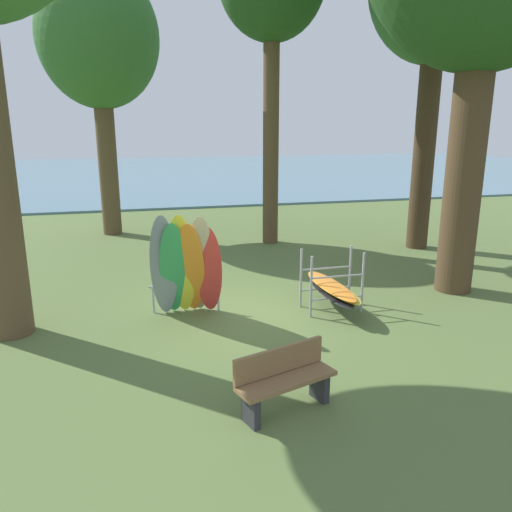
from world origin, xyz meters
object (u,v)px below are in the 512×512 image
(tree_far_left_back, at_px, (99,41))
(leaning_board_pile, at_px, (186,268))
(park_bench, at_px, (284,379))
(board_storage_rack, at_px, (332,288))

(tree_far_left_back, height_order, leaning_board_pile, tree_far_left_back)
(leaning_board_pile, distance_m, park_bench, 3.78)
(board_storage_rack, height_order, park_bench, board_storage_rack)
(leaning_board_pile, height_order, park_bench, leaning_board_pile)
(board_storage_rack, xyz_separation_m, park_bench, (-2.07, -3.33, -0.02))
(leaning_board_pile, bearing_deg, tree_far_left_back, 100.73)
(tree_far_left_back, bearing_deg, leaning_board_pile, -79.27)
(tree_far_left_back, bearing_deg, board_storage_rack, -62.80)
(leaning_board_pile, xyz_separation_m, board_storage_rack, (2.92, -0.31, -0.54))
(leaning_board_pile, height_order, board_storage_rack, leaning_board_pile)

